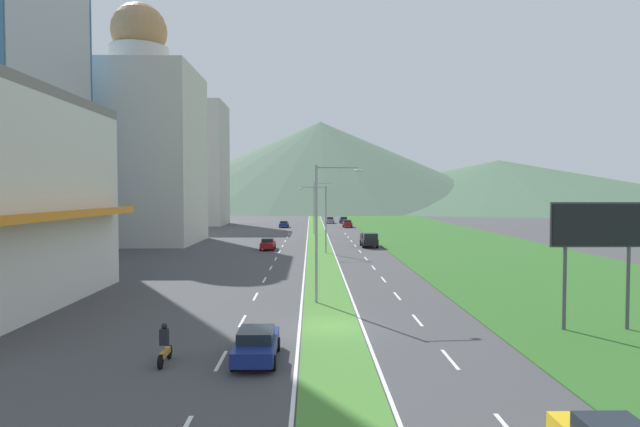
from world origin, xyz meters
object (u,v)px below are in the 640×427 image
object	(u,v)px
car_6	(256,344)
car_4	(330,220)
billboard_roadside	(598,232)
car_1	(284,224)
street_lamp_near	(322,224)
street_lamp_far	(316,204)
street_lamp_mid	(322,214)
car_3	(344,220)
motorcycle_rider	(165,347)
pickup_truck_0	(369,240)
car_0	(347,224)
car_5	(268,244)

from	to	relation	value
car_6	car_4	bearing A→B (deg)	-3.85
billboard_roadside	car_1	world-z (taller)	billboard_roadside
street_lamp_near	street_lamp_far	world-z (taller)	street_lamp_near
street_lamp_mid	car_1	distance (m)	49.51
street_lamp_mid	car_6	distance (m)	41.38
street_lamp_near	car_1	bearing A→B (deg)	94.84
billboard_roadside	car_1	bearing A→B (deg)	104.03
car_1	car_3	distance (m)	20.91
car_4	motorcycle_rider	xyz separation A→B (m)	(-11.02, -105.54, -0.02)
street_lamp_far	street_lamp_mid	bearing A→B (deg)	-89.12
pickup_truck_0	motorcycle_rider	xyz separation A→B (m)	(-14.34, -48.82, -0.24)
car_1	street_lamp_mid	bearing A→B (deg)	-171.55
street_lamp_far	motorcycle_rider	size ratio (longest dim) A/B	4.64
street_lamp_near	car_1	xyz separation A→B (m)	(-6.58, 77.77, -4.65)
car_0	car_4	xyz separation A→B (m)	(-3.19, 15.34, -0.04)
car_4	motorcycle_rider	world-z (taller)	motorcycle_rider
street_lamp_far	car_0	world-z (taller)	street_lamp_far
street_lamp_far	car_6	bearing A→B (deg)	-92.75
car_3	motorcycle_rider	bearing A→B (deg)	-7.73
car_1	pickup_truck_0	size ratio (longest dim) A/B	0.88
billboard_roadside	car_6	xyz separation A→B (m)	(-17.82, -4.73, -4.59)
street_lamp_near	billboard_roadside	distance (m)	16.39
street_lamp_near	car_3	bearing A→B (deg)	85.54
street_lamp_mid	street_lamp_near	bearing A→B (deg)	-91.32
street_lamp_mid	motorcycle_rider	world-z (taller)	street_lamp_mid
car_0	car_4	bearing A→B (deg)	-168.23
billboard_roadside	car_5	size ratio (longest dim) A/B	1.55
street_lamp_mid	car_3	world-z (taller)	street_lamp_mid
car_6	street_lamp_near	bearing A→B (deg)	-14.63
car_3	car_6	distance (m)	105.96
street_lamp_mid	car_5	size ratio (longest dim) A/B	1.85
billboard_roadside	street_lamp_mid	bearing A→B (deg)	111.12
street_lamp_near	car_3	size ratio (longest dim) A/B	2.10
street_lamp_near	street_lamp_far	size ratio (longest dim) A/B	1.00
motorcycle_rider	car_5	bearing A→B (deg)	-0.87
car_6	motorcycle_rider	size ratio (longest dim) A/B	2.21
car_0	car_6	world-z (taller)	car_0
car_1	car_0	bearing A→B (deg)	-89.92
car_0	car_6	size ratio (longest dim) A/B	1.02
street_lamp_far	car_3	bearing A→B (deg)	78.72
car_5	car_6	world-z (taller)	car_5
car_0	car_1	xyz separation A→B (m)	(-13.72, -0.02, -0.08)
street_lamp_mid	motorcycle_rider	bearing A→B (deg)	-100.60
car_3	car_0	bearing A→B (deg)	-0.54
car_4	street_lamp_far	bearing A→B (deg)	-6.05
street_lamp_near	car_6	world-z (taller)	street_lamp_near
car_3	car_6	world-z (taller)	car_3
street_lamp_near	billboard_roadside	bearing A→B (deg)	-26.43
car_4	motorcycle_rider	distance (m)	106.12
car_1	car_4	bearing A→B (deg)	-34.43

